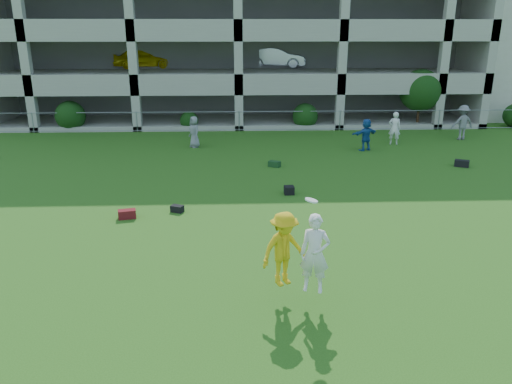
{
  "coord_description": "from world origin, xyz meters",
  "views": [
    {
      "loc": [
        -0.23,
        -10.31,
        5.75
      ],
      "look_at": [
        0.33,
        3.0,
        1.4
      ],
      "focal_mm": 35.0,
      "sensor_mm": 36.0,
      "label": 1
    }
  ],
  "objects_px": {
    "bystander_f": "(462,122)",
    "crate_d": "(289,190)",
    "bystander_e": "(395,128)",
    "bystander_d": "(366,135)",
    "frisbee_contest": "(293,250)",
    "parking_garage": "(237,26)",
    "bystander_c": "(194,132)"
  },
  "relations": [
    {
      "from": "bystander_e",
      "to": "crate_d",
      "type": "distance_m",
      "value": 10.3
    },
    {
      "from": "bystander_d",
      "to": "crate_d",
      "type": "xyz_separation_m",
      "value": [
        -4.52,
        -6.77,
        -0.64
      ]
    },
    {
      "from": "bystander_d",
      "to": "frisbee_contest",
      "type": "distance_m",
      "value": 15.29
    },
    {
      "from": "bystander_d",
      "to": "bystander_f",
      "type": "bearing_deg",
      "value": 175.82
    },
    {
      "from": "bystander_c",
      "to": "crate_d",
      "type": "relative_size",
      "value": 4.53
    },
    {
      "from": "bystander_e",
      "to": "bystander_d",
      "type": "bearing_deg",
      "value": 54.84
    },
    {
      "from": "frisbee_contest",
      "to": "parking_garage",
      "type": "xyz_separation_m",
      "value": [
        -0.98,
        28.28,
        4.77
      ]
    },
    {
      "from": "bystander_c",
      "to": "parking_garage",
      "type": "height_order",
      "value": "parking_garage"
    },
    {
      "from": "bystander_c",
      "to": "bystander_f",
      "type": "xyz_separation_m",
      "value": [
        14.45,
        1.27,
        0.15
      ]
    },
    {
      "from": "bystander_c",
      "to": "bystander_f",
      "type": "relative_size",
      "value": 0.85
    },
    {
      "from": "bystander_f",
      "to": "bystander_d",
      "type": "bearing_deg",
      "value": 15.25
    },
    {
      "from": "crate_d",
      "to": "parking_garage",
      "type": "distance_m",
      "value": 21.59
    },
    {
      "from": "bystander_f",
      "to": "frisbee_contest",
      "type": "relative_size",
      "value": 0.89
    },
    {
      "from": "bystander_e",
      "to": "frisbee_contest",
      "type": "xyz_separation_m",
      "value": [
        -7.1,
        -15.65,
        0.39
      ]
    },
    {
      "from": "bystander_c",
      "to": "frisbee_contest",
      "type": "height_order",
      "value": "frisbee_contest"
    },
    {
      "from": "bystander_f",
      "to": "crate_d",
      "type": "relative_size",
      "value": 5.36
    },
    {
      "from": "bystander_f",
      "to": "crate_d",
      "type": "height_order",
      "value": "bystander_f"
    },
    {
      "from": "crate_d",
      "to": "bystander_c",
      "type": "bearing_deg",
      "value": 117.21
    },
    {
      "from": "crate_d",
      "to": "frisbee_contest",
      "type": "relative_size",
      "value": 0.17
    },
    {
      "from": "bystander_d",
      "to": "frisbee_contest",
      "type": "xyz_separation_m",
      "value": [
        -5.27,
        -14.35,
        0.45
      ]
    },
    {
      "from": "bystander_d",
      "to": "bystander_f",
      "type": "distance_m",
      "value": 6.34
    },
    {
      "from": "bystander_d",
      "to": "bystander_f",
      "type": "height_order",
      "value": "bystander_f"
    },
    {
      "from": "crate_d",
      "to": "bystander_f",
      "type": "bearing_deg",
      "value": 41.23
    },
    {
      "from": "bystander_e",
      "to": "parking_garage",
      "type": "distance_m",
      "value": 15.85
    },
    {
      "from": "frisbee_contest",
      "to": "crate_d",
      "type": "bearing_deg",
      "value": 84.4
    },
    {
      "from": "bystander_c",
      "to": "frisbee_contest",
      "type": "distance_m",
      "value": 15.78
    },
    {
      "from": "bystander_e",
      "to": "parking_garage",
      "type": "height_order",
      "value": "parking_garage"
    },
    {
      "from": "bystander_f",
      "to": "crate_d",
      "type": "distance_m",
      "value": 13.87
    },
    {
      "from": "crate_d",
      "to": "bystander_e",
      "type": "bearing_deg",
      "value": 51.81
    },
    {
      "from": "crate_d",
      "to": "parking_garage",
      "type": "bearing_deg",
      "value": 94.75
    },
    {
      "from": "bystander_d",
      "to": "parking_garage",
      "type": "relative_size",
      "value": 0.05
    },
    {
      "from": "bystander_f",
      "to": "parking_garage",
      "type": "relative_size",
      "value": 0.06
    }
  ]
}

